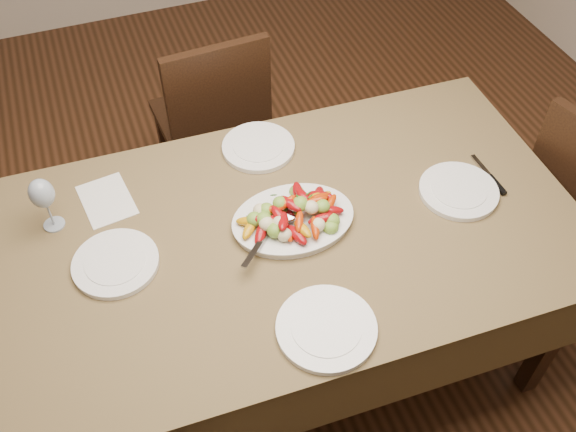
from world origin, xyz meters
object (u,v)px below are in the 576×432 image
(plate_near, at_px, (326,328))
(plate_far, at_px, (258,147))
(serving_platter, at_px, (293,221))
(dining_table, at_px, (288,298))
(plate_left, at_px, (116,263))
(plate_right, at_px, (459,191))
(chair_far, at_px, (209,119))
(wine_glass, at_px, (45,203))

(plate_near, bearing_deg, plate_far, 85.48)
(serving_platter, xyz_separation_m, plate_far, (0.01, 0.36, -0.00))
(plate_far, bearing_deg, dining_table, -94.71)
(plate_left, distance_m, plate_right, 1.11)
(chair_far, bearing_deg, serving_platter, 88.85)
(dining_table, height_order, chair_far, chair_far)
(dining_table, relative_size, serving_platter, 4.93)
(plate_left, relative_size, plate_near, 0.92)
(plate_far, height_order, wine_glass, wine_glass)
(chair_far, relative_size, plate_far, 3.76)
(dining_table, bearing_deg, plate_left, 174.97)
(plate_left, height_order, plate_right, same)
(plate_left, bearing_deg, chair_far, 60.30)
(plate_left, xyz_separation_m, wine_glass, (-0.15, 0.22, 0.09))
(serving_platter, xyz_separation_m, plate_right, (0.55, -0.06, -0.00))
(plate_right, bearing_deg, wine_glass, 165.76)
(dining_table, xyz_separation_m, wine_glass, (-0.68, 0.27, 0.48))
(chair_far, relative_size, plate_near, 3.42)
(plate_near, bearing_deg, plate_right, 28.52)
(dining_table, distance_m, wine_glass, 0.87)
(dining_table, bearing_deg, chair_far, 91.09)
(serving_platter, distance_m, wine_glass, 0.75)
(dining_table, distance_m, plate_far, 0.54)
(chair_far, xyz_separation_m, plate_far, (0.05, -0.56, 0.29))
(plate_left, bearing_deg, plate_near, -40.33)
(dining_table, distance_m, serving_platter, 0.39)
(dining_table, distance_m, chair_far, 0.94)
(plate_far, bearing_deg, wine_glass, -171.23)
(serving_platter, relative_size, plate_left, 1.46)
(serving_platter, distance_m, plate_far, 0.36)
(plate_left, bearing_deg, serving_platter, -3.10)
(chair_far, bearing_deg, dining_table, 87.40)
(wine_glass, bearing_deg, serving_platter, -19.91)
(serving_platter, bearing_deg, wine_glass, 160.09)
(plate_right, xyz_separation_m, plate_far, (-0.54, 0.43, 0.00))
(chair_far, bearing_deg, plate_far, 91.36)
(plate_far, height_order, plate_near, same)
(plate_far, bearing_deg, plate_left, -149.10)
(plate_right, distance_m, wine_glass, 1.30)
(serving_platter, xyz_separation_m, wine_glass, (-0.70, 0.25, 0.09))
(plate_right, bearing_deg, chair_far, 121.08)
(dining_table, distance_m, plate_near, 0.54)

